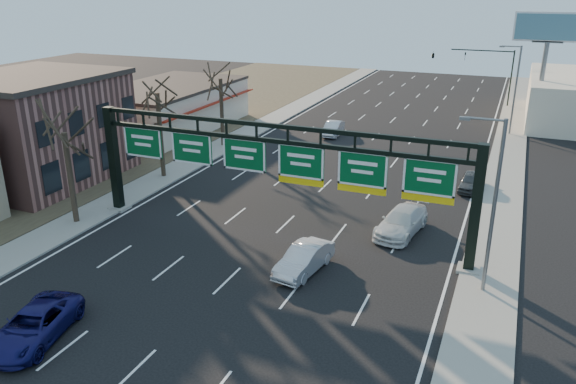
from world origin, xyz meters
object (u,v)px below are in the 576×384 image
at_px(car_blue_suv, 34,325).
at_px(car_white_wagon, 402,222).
at_px(sign_gantry, 275,166).
at_px(car_silver_sedan, 304,259).

bearing_deg(car_blue_suv, car_white_wagon, 41.83).
height_order(sign_gantry, car_silver_sedan, sign_gantry).
bearing_deg(car_blue_suv, sign_gantry, 56.07).
height_order(car_blue_suv, car_white_wagon, car_white_wagon).
distance_m(car_blue_suv, car_silver_sedan, 13.55).
distance_m(sign_gantry, car_silver_sedan, 6.14).
distance_m(car_blue_suv, car_white_wagon, 21.47).
bearing_deg(car_white_wagon, sign_gantry, -144.86).
xyz_separation_m(sign_gantry, car_white_wagon, (7.09, 3.54, -3.86)).
height_order(car_blue_suv, car_silver_sedan, car_silver_sedan).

